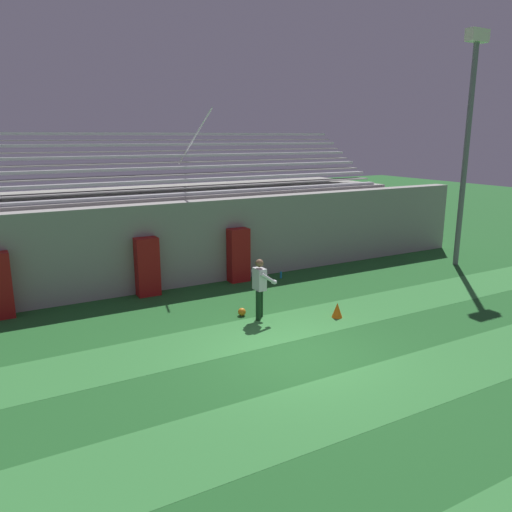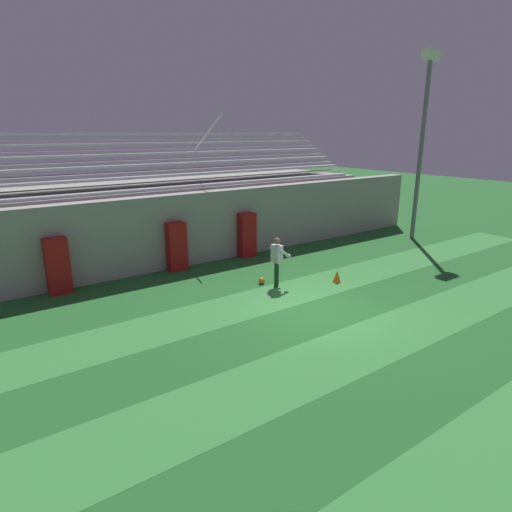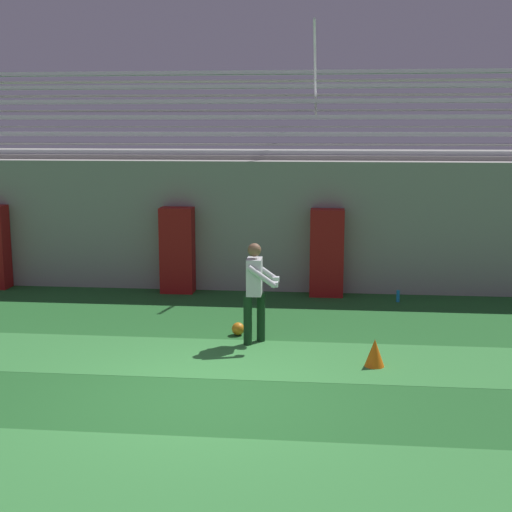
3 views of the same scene
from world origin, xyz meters
name	(u,v)px [view 2 (image 2 of 3)]	position (x,y,z in m)	size (l,w,h in m)	color
ground_plane	(317,311)	(0.00, 0.00, 0.00)	(80.00, 80.00, 0.00)	#236028
turf_stripe_mid	(377,340)	(0.00, -2.18, 0.00)	(28.00, 1.91, 0.01)	#38843D
turf_stripe_far	(282,295)	(0.00, 1.63, 0.00)	(28.00, 1.91, 0.01)	#38843D
back_wall	(206,226)	(0.00, 6.50, 1.40)	(24.00, 0.60, 2.80)	#999691
padding_pillar_gate_left	(177,247)	(-1.59, 5.95, 0.92)	(0.70, 0.44, 1.84)	maroon
padding_pillar_gate_right	(247,235)	(1.59, 5.95, 0.92)	(0.70, 0.44, 1.84)	maroon
padding_pillar_far_left	(58,266)	(-5.75, 5.95, 0.92)	(0.70, 0.44, 1.84)	maroon
bleacher_stand	(177,214)	(0.00, 9.19, 1.51)	(18.00, 4.75, 5.83)	#999691
floodlight_pole	(424,125)	(10.07, 3.89, 5.35)	(0.90, 0.36, 8.54)	slate
goalkeeper	(277,258)	(0.44, 2.45, 0.95)	(0.57, 0.58, 1.67)	#143319
soccer_ball	(262,281)	(0.10, 2.87, 0.11)	(0.22, 0.22, 0.22)	orange
traffic_cone	(337,276)	(2.33, 1.47, 0.21)	(0.30, 0.30, 0.42)	orange
water_bottle	(280,250)	(3.05, 5.54, 0.12)	(0.07, 0.07, 0.24)	#1E8CD8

